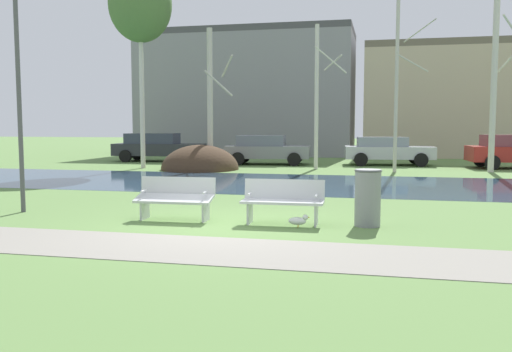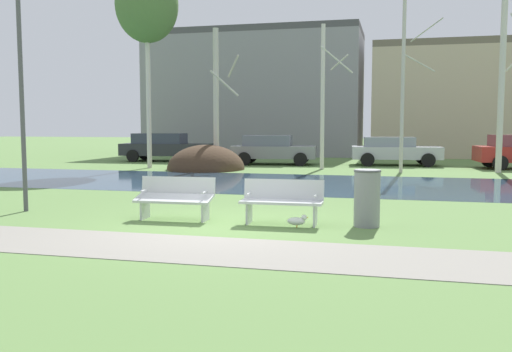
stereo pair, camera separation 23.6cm
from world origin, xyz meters
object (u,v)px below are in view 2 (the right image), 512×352
Objects in this scene: bench_right at (282,200)px; parked_van_nearest_dark at (165,146)px; trash_bin at (367,197)px; parked_sedan_second_grey at (273,149)px; seagull at (297,221)px; streetlamp at (20,54)px; bench_left at (175,197)px; parked_hatch_third_silver at (394,150)px.

bench_right is 19.65m from parked_van_nearest_dark.
trash_bin is 20.37m from parked_van_nearest_dark.
seagull is at bearing -76.03° from parked_sedan_second_grey.
bench_right is 0.55m from seagull.
streetlamp is at bearing -98.01° from parked_sedan_second_grey.
trash_bin is (1.62, 0.17, 0.10)m from bench_right.
parked_sedan_second_grey is at bearing 103.97° from seagull.
bench_left is 0.31× the size of streetlamp.
streetlamp is 1.07× the size of parked_van_nearest_dark.
parked_van_nearest_dark is at bearing 124.24° from trash_bin.
parked_hatch_third_silver is at bearing 84.13° from seagull.
seagull is 0.10× the size of parked_hatch_third_silver.
streetlamp reaches higher than bench_left.
parked_sedan_second_grey is at bearing -8.74° from parked_van_nearest_dark.
seagull is 7.15m from streetlamp.
parked_van_nearest_dark is at bearing 120.05° from bench_right.
parked_van_nearest_dark reaches higher than bench_left.
trash_bin is at bearing 5.89° from bench_right.
trash_bin is 2.64× the size of seagull.
streetlamp reaches higher than trash_bin.
bench_right is at bearing 0.00° from bench_left.
parked_sedan_second_grey is (6.12, -0.94, -0.03)m from parked_van_nearest_dark.
parked_hatch_third_silver reaches higher than bench_left.
streetlamp is (-6.29, 0.47, 3.36)m from seagull.
streetlamp is 1.23× the size of parked_sedan_second_grey.
parked_hatch_third_silver is at bearing 7.45° from parked_sedan_second_grey.
seagull is (0.35, -0.26, -0.34)m from bench_right.
trash_bin is at bearing -91.66° from parked_hatch_third_silver.
parked_sedan_second_grey is (-4.06, 16.32, 0.63)m from seagull.
bench_right is at bearing 143.05° from seagull.
bench_left and bench_right have the same top height.
parked_van_nearest_dark is at bearing 120.54° from seagull.
trash_bin reaches higher than bench_left.
streetlamp is 16.24m from parked_sedan_second_grey.
parked_hatch_third_silver is (4.35, 16.82, 0.26)m from bench_left.
bench_left is 2.62m from seagull.
trash_bin is at bearing -0.31° from streetlamp.
seagull is 17.18m from parked_hatch_third_silver.
parked_sedan_second_grey is (-1.47, 16.06, 0.29)m from bench_left.
streetlamp reaches higher than seagull.
streetlamp is at bearing -76.94° from parked_van_nearest_dark.
parked_van_nearest_dark is (-10.18, 17.26, 0.66)m from seagull.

